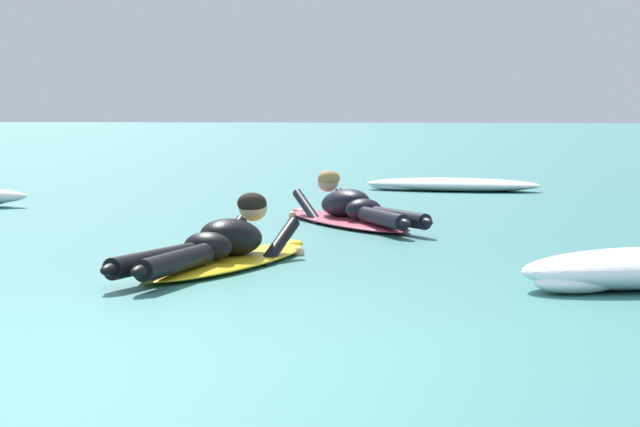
% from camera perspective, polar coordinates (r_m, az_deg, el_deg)
% --- Properties ---
extents(ground_plane, '(120.00, 120.00, 0.00)m').
position_cam_1_polar(ground_plane, '(15.61, 3.00, 0.77)').
color(ground_plane, '#387A75').
extents(surfer_near, '(1.15, 2.69, 0.55)m').
position_cam_1_polar(surfer_near, '(8.84, -4.45, -1.60)').
color(surfer_near, yellow).
rests_on(surfer_near, ground).
extents(surfer_far, '(1.72, 2.56, 0.55)m').
position_cam_1_polar(surfer_far, '(11.88, 1.43, 0.10)').
color(surfer_far, '#E54C66').
rests_on(surfer_far, ground).
extents(whitewater_front, '(2.38, 1.07, 0.17)m').
position_cam_1_polar(whitewater_front, '(16.64, 5.99, 1.29)').
color(whitewater_front, white).
rests_on(whitewater_front, ground).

